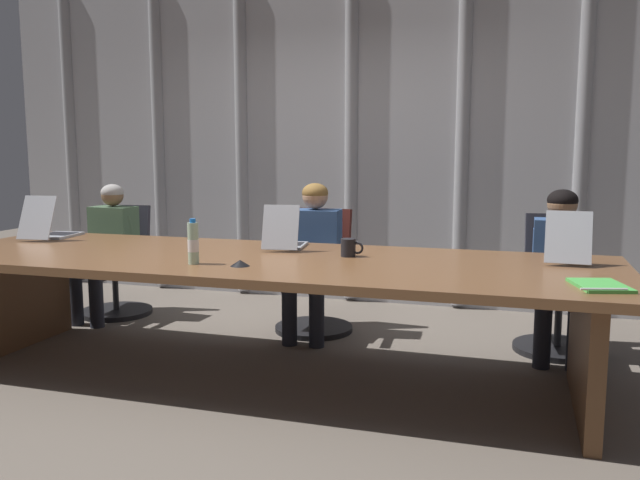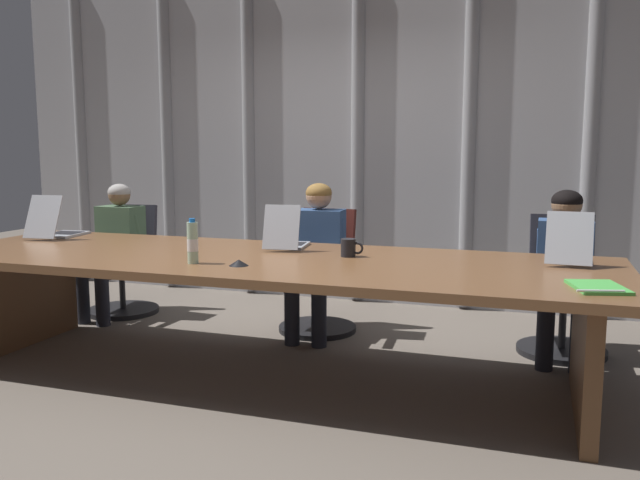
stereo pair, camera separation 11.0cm
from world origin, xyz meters
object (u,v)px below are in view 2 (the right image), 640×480
at_px(laptop_center, 569,252).
at_px(office_chair_left_mid, 320,286).
at_px(conference_mic_left_side, 239,263).
at_px(laptop_left_mid, 287,240).
at_px(coffee_mug_near, 349,248).
at_px(office_chair_center, 562,302).
at_px(person_center, 564,264).
at_px(office_chair_left_end, 125,273).
at_px(water_bottle_primary, 193,243).
at_px(person_left_mid, 316,250).
at_px(person_left_end, 114,243).
at_px(laptop_left_end, 57,229).
at_px(spiral_notepad, 598,287).

xyz_separation_m(laptop_center, office_chair_left_mid, (-1.76, 0.75, -0.46)).
bearing_deg(office_chair_left_mid, conference_mic_left_side, 4.58).
bearing_deg(laptop_left_mid, coffee_mug_near, -120.38).
bearing_deg(office_chair_center, person_center, -9.10).
relative_size(laptop_center, office_chair_left_end, 0.50).
xyz_separation_m(laptop_center, water_bottle_primary, (-2.03, -0.72, 0.06)).
relative_size(office_chair_left_end, person_left_mid, 0.80).
relative_size(person_center, conference_mic_left_side, 10.27).
xyz_separation_m(office_chair_left_end, coffee_mug_near, (2.29, -0.96, 0.47)).
bearing_deg(person_left_mid, person_left_end, -93.89).
xyz_separation_m(laptop_left_end, person_left_end, (0.04, 0.62, -0.19)).
xyz_separation_m(laptop_left_mid, coffee_mug_near, (0.48, -0.20, -0.00)).
bearing_deg(conference_mic_left_side, office_chair_center, 39.59).
bearing_deg(person_left_end, water_bottle_primary, 52.12).
height_order(laptop_left_mid, office_chair_center, laptop_left_mid).
xyz_separation_m(laptop_left_mid, office_chair_left_mid, (-0.02, 0.76, -0.46)).
height_order(laptop_center, spiral_notepad, laptop_center).
bearing_deg(person_left_end, laptop_left_mid, 74.87).
xyz_separation_m(office_chair_left_end, conference_mic_left_side, (1.79, -1.45, 0.43)).
bearing_deg(office_chair_left_end, spiral_notepad, 61.79).
height_order(laptop_left_end, conference_mic_left_side, laptop_left_end).
xyz_separation_m(laptop_left_mid, person_center, (1.74, 0.60, -0.17)).
height_order(coffee_mug_near, conference_mic_left_side, coffee_mug_near).
bearing_deg(conference_mic_left_side, coffee_mug_near, 44.90).
distance_m(person_left_end, person_left_mid, 1.78).
bearing_deg(office_chair_left_mid, laptop_center, 71.22).
xyz_separation_m(coffee_mug_near, spiral_notepad, (1.36, -0.52, -0.05)).
bearing_deg(office_chair_center, laptop_left_mid, -72.87).
relative_size(office_chair_left_mid, coffee_mug_near, 6.67).
distance_m(person_left_end, conference_mic_left_side, 2.19).
relative_size(conference_mic_left_side, spiral_notepad, 0.31).
distance_m(laptop_left_end, person_center, 3.61).
distance_m(office_chair_left_mid, coffee_mug_near, 1.18).
bearing_deg(person_left_mid, water_bottle_primary, -16.62).
distance_m(office_chair_left_end, person_center, 3.56).
xyz_separation_m(laptop_left_mid, person_left_end, (-1.78, 0.60, -0.19)).
relative_size(person_left_end, person_left_mid, 0.97).
bearing_deg(person_center, water_bottle_primary, -56.82).
relative_size(laptop_center, office_chair_left_mid, 0.49).
xyz_separation_m(office_chair_left_end, office_chair_left_mid, (1.78, 0.00, 0.01)).
bearing_deg(person_left_mid, coffee_mug_near, 27.16).
height_order(laptop_left_end, spiral_notepad, laptop_left_end).
distance_m(office_chair_center, spiral_notepad, 1.54).
bearing_deg(water_bottle_primary, person_left_mid, 77.49).
xyz_separation_m(laptop_center, office_chair_center, (0.01, 0.75, -0.46)).
bearing_deg(office_chair_left_end, laptop_left_end, -7.19).
bearing_deg(coffee_mug_near, person_left_end, 160.66).
relative_size(office_chair_left_end, conference_mic_left_side, 8.34).
distance_m(laptop_center, office_chair_left_end, 3.65).
xyz_separation_m(person_center, water_bottle_primary, (-2.03, -1.31, 0.23)).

